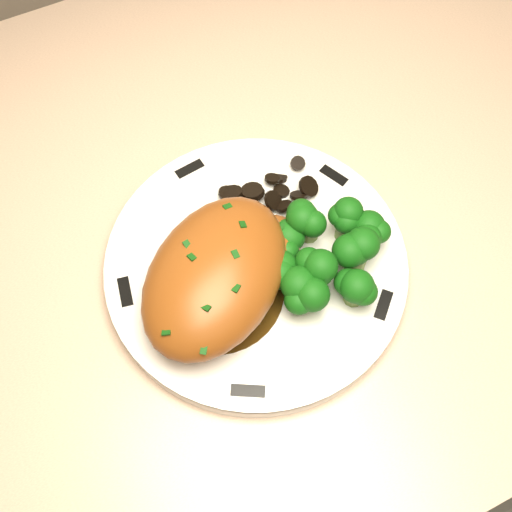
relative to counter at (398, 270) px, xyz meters
name	(u,v)px	position (x,y,z in m)	size (l,w,h in m)	color
counter	(398,270)	(0.00, 0.00, 0.00)	(2.09, 0.69, 1.02)	brown
plate	(256,266)	(-0.31, -0.09, 0.46)	(0.26, 0.26, 0.02)	white
rim_accent_0	(334,176)	(-0.20, -0.04, 0.47)	(0.03, 0.01, 0.00)	black
rim_accent_1	(190,169)	(-0.32, 0.02, 0.47)	(0.03, 0.01, 0.00)	black
rim_accent_2	(125,292)	(-0.42, -0.07, 0.47)	(0.03, 0.01, 0.00)	black
rim_accent_3	(248,391)	(-0.36, -0.19, 0.47)	(0.03, 0.01, 0.00)	black
rim_accent_4	(383,305)	(-0.23, -0.17, 0.47)	(0.03, 0.01, 0.00)	black
gravy_pool	(217,291)	(-0.35, -0.10, 0.47)	(0.11, 0.11, 0.00)	#311F09
chicken_breast	(221,273)	(-0.34, -0.10, 0.49)	(0.19, 0.18, 0.06)	brown
mushroom_pile	(268,198)	(-0.27, -0.04, 0.47)	(0.08, 0.06, 0.02)	black
broccoli_florets	(325,256)	(-0.26, -0.12, 0.49)	(0.11, 0.09, 0.04)	#5A7431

